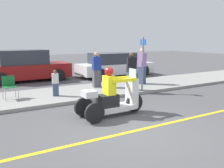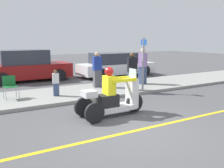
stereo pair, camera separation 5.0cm
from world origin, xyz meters
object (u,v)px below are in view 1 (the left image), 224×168
at_px(spectator_mid_group, 55,83).
at_px(spectator_end_of_line, 132,72).
at_px(spectator_near_curb, 142,67).
at_px(parked_car_lot_right, 114,65).
at_px(folding_chair_curbside, 9,85).
at_px(parked_car_lot_center, 26,67).
at_px(street_sign, 143,62).
at_px(motorcycle_trike, 112,98).
at_px(spectator_far_back, 97,70).

bearing_deg(spectator_mid_group, spectator_end_of_line, -9.97).
xyz_separation_m(spectator_near_curb, parked_car_lot_right, (0.61, 3.54, -0.26)).
xyz_separation_m(folding_chair_curbside, parked_car_lot_center, (1.53, 4.35, 0.16)).
height_order(parked_car_lot_center, street_sign, street_sign).
height_order(motorcycle_trike, street_sign, street_sign).
bearing_deg(parked_car_lot_center, motorcycle_trike, -83.89).
bearing_deg(street_sign, spectator_far_back, 129.91).
bearing_deg(spectator_near_curb, spectator_far_back, 170.56).
distance_m(spectator_end_of_line, folding_chair_curbside, 4.79).
xyz_separation_m(spectator_mid_group, spectator_near_curb, (4.39, 0.40, 0.34)).
xyz_separation_m(spectator_end_of_line, spectator_mid_group, (-3.12, 0.55, -0.29)).
bearing_deg(spectator_end_of_line, parked_car_lot_right, 67.27).
relative_size(spectator_far_back, folding_chair_curbside, 1.91).
distance_m(spectator_far_back, folding_chair_curbside, 3.74).
relative_size(spectator_end_of_line, parked_car_lot_right, 0.34).
bearing_deg(spectator_far_back, spectator_end_of_line, -53.72).
xyz_separation_m(motorcycle_trike, folding_chair_curbside, (-2.35, 3.32, 0.10)).
bearing_deg(spectator_mid_group, spectator_far_back, 19.76).
height_order(spectator_far_back, spectator_mid_group, spectator_far_back).
distance_m(motorcycle_trike, street_sign, 3.50).
distance_m(spectator_far_back, parked_car_lot_right, 4.27).
bearing_deg(parked_car_lot_right, folding_chair_curbside, -151.82).
height_order(parked_car_lot_right, street_sign, street_sign).
bearing_deg(spectator_near_curb, street_sign, -126.66).
distance_m(spectator_far_back, spectator_near_curb, 2.27).
distance_m(spectator_far_back, street_sign, 2.12).
relative_size(motorcycle_trike, spectator_end_of_line, 1.35).
bearing_deg(spectator_far_back, folding_chair_curbside, -174.67).
relative_size(spectator_mid_group, folding_chair_curbside, 1.21).
distance_m(spectator_near_curb, parked_car_lot_center, 6.23).
xyz_separation_m(spectator_near_curb, folding_chair_curbside, (-5.96, 0.03, -0.32)).
xyz_separation_m(spectator_far_back, parked_car_lot_right, (2.85, 3.17, -0.20)).
bearing_deg(motorcycle_trike, street_sign, 37.63).
height_order(spectator_mid_group, folding_chair_curbside, spectator_mid_group).
bearing_deg(parked_car_lot_right, street_sign, -107.69).
relative_size(spectator_far_back, parked_car_lot_right, 0.33).
relative_size(parked_car_lot_right, street_sign, 2.13).
xyz_separation_m(spectator_end_of_line, spectator_far_back, (-0.97, 1.32, -0.01)).
height_order(folding_chair_curbside, parked_car_lot_right, parked_car_lot_right).
bearing_deg(spectator_far_back, spectator_near_curb, -9.44).
relative_size(spectator_mid_group, street_sign, 0.45).
relative_size(spectator_mid_group, spectator_near_curb, 0.58).
bearing_deg(folding_chair_curbside, spectator_mid_group, -15.17).
xyz_separation_m(motorcycle_trike, spectator_near_curb, (3.60, 3.30, 0.41)).
height_order(parked_car_lot_right, parked_car_lot_center, parked_car_lot_center).
distance_m(motorcycle_trike, parked_car_lot_center, 7.73).
relative_size(spectator_mid_group, parked_car_lot_center, 0.23).
height_order(spectator_end_of_line, folding_chair_curbside, spectator_end_of_line).
height_order(motorcycle_trike, spectator_near_curb, spectator_near_curb).
height_order(folding_chair_curbside, street_sign, street_sign).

